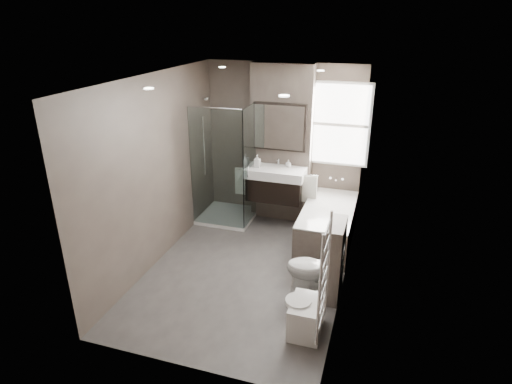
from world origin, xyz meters
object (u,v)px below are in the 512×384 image
at_px(vanity, 275,183).
at_px(bathtub, 328,223).
at_px(toilet, 314,269).
at_px(bidet, 306,316).

bearing_deg(vanity, bathtub, -19.37).
bearing_deg(toilet, bidet, -0.68).
distance_m(bathtub, toilet, 1.39).
xyz_separation_m(toilet, bidet, (0.04, -0.73, -0.15)).
bearing_deg(vanity, toilet, -60.54).
distance_m(toilet, bidet, 0.75).
bearing_deg(bathtub, toilet, -88.15).
relative_size(vanity, bathtub, 0.59).
relative_size(bathtub, toilet, 2.28).
relative_size(vanity, toilet, 1.35).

